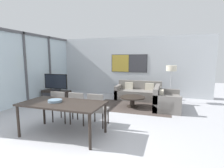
{
  "coord_description": "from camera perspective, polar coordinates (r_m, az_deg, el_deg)",
  "views": [
    {
      "loc": [
        2.03,
        -2.5,
        1.78
      ],
      "look_at": [
        0.24,
        2.9,
        0.95
      ],
      "focal_mm": 28.0,
      "sensor_mm": 36.0,
      "label": 1
    }
  ],
  "objects": [
    {
      "name": "ground_plane",
      "position": [
        3.68,
        -19.43,
        -21.12
      ],
      "size": [
        24.0,
        24.0,
        0.0
      ],
      "primitive_type": "plane",
      "color": "#B2B2B7"
    },
    {
      "name": "wall_back",
      "position": [
        8.65,
        4.79,
        5.8
      ],
      "size": [
        7.77,
        0.09,
        2.8
      ],
      "color": "silver",
      "rests_on": "ground_plane"
    },
    {
      "name": "window_wall_left",
      "position": [
        7.69,
        -26.57,
        5.59
      ],
      "size": [
        0.07,
        5.91,
        2.8
      ],
      "color": "silver",
      "rests_on": "ground_plane"
    },
    {
      "name": "area_rug",
      "position": [
        6.59,
        6.65,
        -7.39
      ],
      "size": [
        2.77,
        1.67,
        0.01
      ],
      "color": "#473D38",
      "rests_on": "ground_plane"
    },
    {
      "name": "tv_console",
      "position": [
        8.02,
        -17.7,
        -3.43
      ],
      "size": [
        1.24,
        0.45,
        0.41
      ],
      "color": "black",
      "rests_on": "ground_plane"
    },
    {
      "name": "television",
      "position": [
        7.93,
        -17.87,
        0.53
      ],
      "size": [
        1.11,
        0.2,
        0.71
      ],
      "color": "#2D2D33",
      "rests_on": "tv_console"
    },
    {
      "name": "sofa_main",
      "position": [
        7.78,
        8.64,
        -2.98
      ],
      "size": [
        1.93,
        0.89,
        0.79
      ],
      "color": "slate",
      "rests_on": "ground_plane"
    },
    {
      "name": "sofa_side",
      "position": [
        6.57,
        16.85,
        -5.35
      ],
      "size": [
        0.89,
        1.5,
        0.79
      ],
      "rotation": [
        0.0,
        0.0,
        1.57
      ],
      "color": "slate",
      "rests_on": "ground_plane"
    },
    {
      "name": "coffee_table",
      "position": [
        6.52,
        6.69,
        -4.95
      ],
      "size": [
        0.93,
        0.93,
        0.39
      ],
      "color": "black",
      "rests_on": "ground_plane"
    },
    {
      "name": "dining_table",
      "position": [
        4.21,
        -15.85,
        -6.77
      ],
      "size": [
        1.9,
        0.98,
        0.78
      ],
      "color": "black",
      "rests_on": "ground_plane"
    },
    {
      "name": "dining_chair_left",
      "position": [
        5.14,
        -16.35,
        -6.35
      ],
      "size": [
        0.46,
        0.46,
        0.89
      ],
      "color": "gray",
      "rests_on": "ground_plane"
    },
    {
      "name": "dining_chair_centre",
      "position": [
        4.87,
        -10.85,
        -6.99
      ],
      "size": [
        0.46,
        0.46,
        0.89
      ],
      "color": "gray",
      "rests_on": "ground_plane"
    },
    {
      "name": "dining_chair_right",
      "position": [
        4.63,
        -4.81,
        -7.67
      ],
      "size": [
        0.46,
        0.46,
        0.89
      ],
      "color": "gray",
      "rests_on": "ground_plane"
    },
    {
      "name": "fruit_bowl",
      "position": [
        4.31,
        -18.11,
        -5.17
      ],
      "size": [
        0.32,
        0.32,
        0.05
      ],
      "color": "slate",
      "rests_on": "dining_table"
    },
    {
      "name": "floor_lamp",
      "position": [
        7.45,
        18.8,
        4.24
      ],
      "size": [
        0.41,
        0.41,
        1.5
      ],
      "color": "#2D2D33",
      "rests_on": "ground_plane"
    }
  ]
}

